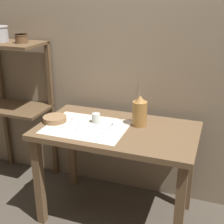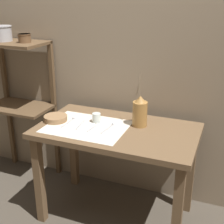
# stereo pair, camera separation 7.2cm
# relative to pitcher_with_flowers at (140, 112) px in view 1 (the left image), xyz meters

# --- Properties ---
(ground_plane) EXTENTS (12.00, 12.00, 0.00)m
(ground_plane) POSITION_rel_pitcher_with_flowers_xyz_m (-0.14, -0.11, -0.86)
(ground_plane) COLOR #473F35
(stone_wall_back) EXTENTS (7.00, 0.06, 2.40)m
(stone_wall_back) POSITION_rel_pitcher_with_flowers_xyz_m (-0.14, 0.34, 0.34)
(stone_wall_back) COLOR gray
(stone_wall_back) RESTS_ON ground_plane
(wooden_table) EXTENTS (1.15, 0.66, 0.76)m
(wooden_table) POSITION_rel_pitcher_with_flowers_xyz_m (-0.14, -0.11, -0.22)
(wooden_table) COLOR brown
(wooden_table) RESTS_ON ground_plane
(wooden_shelf_unit) EXTENTS (0.57, 0.36, 1.29)m
(wooden_shelf_unit) POSITION_rel_pitcher_with_flowers_xyz_m (-1.16, 0.15, 0.04)
(wooden_shelf_unit) COLOR brown
(wooden_shelf_unit) RESTS_ON ground_plane
(linen_cloth) EXTENTS (0.58, 0.44, 0.00)m
(linen_cloth) POSITION_rel_pitcher_with_flowers_xyz_m (-0.35, -0.16, -0.10)
(linen_cloth) COLOR beige
(linen_cloth) RESTS_ON wooden_table
(pitcher_with_flowers) EXTENTS (0.11, 0.11, 0.40)m
(pitcher_with_flowers) POSITION_rel_pitcher_with_flowers_xyz_m (0.00, 0.00, 0.00)
(pitcher_with_flowers) COLOR olive
(pitcher_with_flowers) RESTS_ON wooden_table
(wooden_bowl) EXTENTS (0.18, 0.18, 0.04)m
(wooden_bowl) POSITION_rel_pitcher_with_flowers_xyz_m (-0.62, -0.15, -0.09)
(wooden_bowl) COLOR #8E6B47
(wooden_bowl) RESTS_ON wooden_table
(glass_tumbler_near) EXTENTS (0.06, 0.06, 0.07)m
(glass_tumbler_near) POSITION_rel_pitcher_with_flowers_xyz_m (-0.32, -0.06, -0.07)
(glass_tumbler_near) COLOR silver
(glass_tumbler_near) RESTS_ON wooden_table
(spoon_inner) EXTENTS (0.02, 0.18, 0.02)m
(spoon_inner) POSITION_rel_pitcher_with_flowers_xyz_m (-0.51, -0.11, -0.10)
(spoon_inner) COLOR #A8A8AD
(spoon_inner) RESTS_ON wooden_table
(fork_inner) EXTENTS (0.03, 0.17, 0.00)m
(fork_inner) POSITION_rel_pitcher_with_flowers_xyz_m (-0.41, -0.16, -0.10)
(fork_inner) COLOR #A8A8AD
(fork_inner) RESTS_ON wooden_table
(knife_center) EXTENTS (0.03, 0.17, 0.00)m
(knife_center) POSITION_rel_pitcher_with_flowers_xyz_m (-0.30, -0.16, -0.10)
(knife_center) COLOR #A8A8AD
(knife_center) RESTS_ON wooden_table
(spoon_outer) EXTENTS (0.04, 0.18, 0.02)m
(spoon_outer) POSITION_rel_pitcher_with_flowers_xyz_m (-0.19, -0.10, -0.10)
(spoon_outer) COLOR #A8A8AD
(spoon_outer) RESTS_ON wooden_table
(metal_pot_small) EXTENTS (0.11, 0.11, 0.07)m
(metal_pot_small) POSITION_rel_pitcher_with_flowers_xyz_m (-1.02, 0.11, 0.46)
(metal_pot_small) COLOR brown
(metal_pot_small) RESTS_ON wooden_shelf_unit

